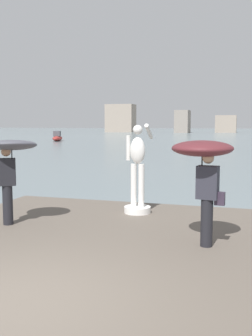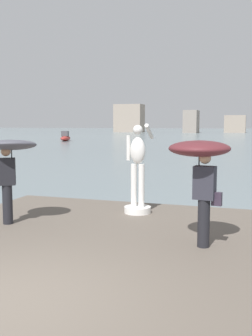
# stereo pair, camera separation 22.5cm
# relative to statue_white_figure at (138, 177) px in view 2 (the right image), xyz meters

# --- Properties ---
(ground_plane) EXTENTS (400.00, 400.00, 0.00)m
(ground_plane) POSITION_rel_statue_white_figure_xyz_m (-0.24, 34.76, -1.32)
(ground_plane) COLOR slate
(pier) EXTENTS (7.47, 9.50, 0.40)m
(pier) POSITION_rel_statue_white_figure_xyz_m (-0.24, -3.49, -1.12)
(pier) COLOR #60564C
(pier) RESTS_ON ground
(statue_white_figure) EXTENTS (0.67, 0.90, 2.24)m
(statue_white_figure) POSITION_rel_statue_white_figure_xyz_m (0.00, 0.00, 0.00)
(statue_white_figure) COLOR white
(statue_white_figure) RESTS_ON pier
(onlooker_left) EXTENTS (1.51, 1.52, 1.93)m
(onlooker_left) POSITION_rel_statue_white_figure_xyz_m (-2.40, -1.87, 0.61)
(onlooker_left) COLOR black
(onlooker_left) RESTS_ON pier
(onlooker_right) EXTENTS (1.26, 1.26, 1.94)m
(onlooker_right) POSITION_rel_statue_white_figure_xyz_m (1.82, -2.22, 0.66)
(onlooker_right) COLOR black
(onlooker_right) RESTS_ON pier
(boat_near) EXTENTS (2.85, 5.14, 1.56)m
(boat_near) POSITION_rel_statue_white_figure_xyz_m (-25.20, 45.88, -0.79)
(boat_near) COLOR #9E2D28
(boat_near) RESTS_ON ground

